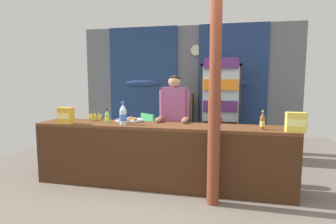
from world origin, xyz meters
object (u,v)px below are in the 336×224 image
(timber_post, at_px, (215,102))
(plastic_lawn_chair, at_px, (142,133))
(snack_box_instant_noodle, at_px, (296,122))
(shopkeeper, at_px, (174,114))
(drink_fridge, at_px, (221,104))
(soda_bottle_water, at_px, (123,115))
(soda_bottle_lime_soda, at_px, (107,117))
(banana_bunch, at_px, (95,117))
(stall_counter, at_px, (159,150))
(pastry_tray, at_px, (129,120))
(soda_bottle_iced_tea, at_px, (262,121))
(snack_box_choco_powder, at_px, (66,116))
(bottle_shelf_rack, at_px, (182,121))

(timber_post, xyz_separation_m, plastic_lawn_chair, (-1.49, 1.81, -0.78))
(snack_box_instant_noodle, bearing_deg, shopkeeper, 159.29)
(drink_fridge, relative_size, soda_bottle_water, 5.82)
(timber_post, distance_m, soda_bottle_lime_soda, 1.67)
(drink_fridge, height_order, banana_bunch, drink_fridge)
(stall_counter, bearing_deg, shopkeeper, 77.53)
(banana_bunch, bearing_deg, soda_bottle_water, -22.09)
(pastry_tray, bearing_deg, plastic_lawn_chair, 97.78)
(stall_counter, height_order, soda_bottle_iced_tea, soda_bottle_iced_tea)
(soda_bottle_lime_soda, relative_size, snack_box_choco_powder, 0.88)
(shopkeeper, xyz_separation_m, pastry_tray, (-0.67, -0.22, -0.08))
(drink_fridge, relative_size, pastry_tray, 4.45)
(soda_bottle_iced_tea, xyz_separation_m, banana_bunch, (-2.45, 0.22, -0.04))
(soda_bottle_water, relative_size, soda_bottle_lime_soda, 1.61)
(stall_counter, distance_m, snack_box_choco_powder, 1.44)
(drink_fridge, bearing_deg, shopkeeper, -117.65)
(timber_post, relative_size, soda_bottle_water, 8.00)
(plastic_lawn_chair, distance_m, snack_box_choco_powder, 1.78)
(soda_bottle_iced_tea, distance_m, pastry_tray, 1.95)
(soda_bottle_lime_soda, bearing_deg, timber_post, -14.86)
(snack_box_instant_noodle, relative_size, banana_bunch, 0.94)
(snack_box_choco_powder, relative_size, pastry_tray, 0.54)
(timber_post, bearing_deg, banana_bunch, 163.32)
(banana_bunch, bearing_deg, soda_bottle_lime_soda, -26.67)
(stall_counter, height_order, banana_bunch, banana_bunch)
(shopkeeper, height_order, snack_box_choco_powder, shopkeeper)
(stall_counter, relative_size, soda_bottle_water, 10.97)
(snack_box_choco_powder, relative_size, banana_bunch, 0.91)
(drink_fridge, xyz_separation_m, soda_bottle_iced_tea, (0.58, -1.81, -0.05))
(pastry_tray, xyz_separation_m, banana_bunch, (-0.53, -0.09, 0.04))
(shopkeeper, bearing_deg, soda_bottle_iced_tea, -22.52)
(soda_bottle_iced_tea, relative_size, snack_box_instant_noodle, 1.03)
(drink_fridge, height_order, plastic_lawn_chair, drink_fridge)
(plastic_lawn_chair, bearing_deg, drink_fridge, 12.90)
(drink_fridge, xyz_separation_m, bottle_shelf_rack, (-0.82, 0.28, -0.41))
(bottle_shelf_rack, height_order, soda_bottle_water, bottle_shelf_rack)
(bottle_shelf_rack, distance_m, banana_bunch, 2.17)
(banana_bunch, bearing_deg, drink_fridge, 40.40)
(soda_bottle_lime_soda, bearing_deg, pastry_tray, 40.42)
(timber_post, distance_m, drink_fridge, 2.16)
(drink_fridge, distance_m, shopkeeper, 1.46)
(stall_counter, height_order, drink_fridge, drink_fridge)
(drink_fridge, relative_size, soda_bottle_iced_tea, 7.75)
(soda_bottle_lime_soda, height_order, soda_bottle_iced_tea, soda_bottle_iced_tea)
(soda_bottle_lime_soda, height_order, snack_box_choco_powder, snack_box_choco_powder)
(soda_bottle_water, distance_m, snack_box_instant_noodle, 2.27)
(soda_bottle_iced_tea, height_order, banana_bunch, soda_bottle_iced_tea)
(banana_bunch, bearing_deg, bottle_shelf_rack, 60.56)
(stall_counter, distance_m, soda_bottle_water, 0.71)
(drink_fridge, bearing_deg, snack_box_choco_powder, -138.53)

